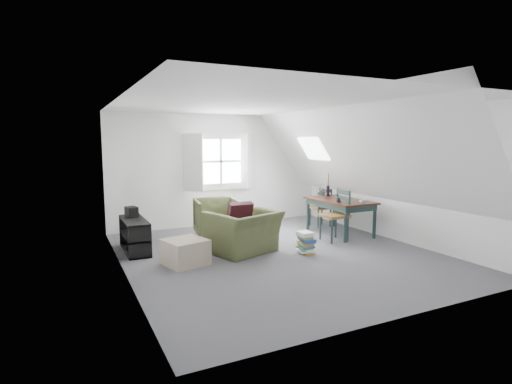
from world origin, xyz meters
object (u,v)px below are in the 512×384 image
armchair_near (243,252)px  dining_table (340,204)px  dining_chair_near (336,214)px  dining_chair_far (321,207)px  magazine_stack (306,243)px  media_shelf (135,237)px  ottoman (185,252)px  armchair_far (217,237)px

armchair_near → dining_table: dining_table is taller
dining_table → dining_chair_near: bearing=-136.0°
dining_chair_far → dining_table: bearing=106.3°
dining_chair_far → magazine_stack: dining_chair_far is taller
armchair_near → media_shelf: 1.89m
ottoman → dining_chair_near: dining_chair_near is taller
armchair_far → ottoman: ottoman is taller
armchair_far → dining_chair_far: 2.49m
dining_table → magazine_stack: dining_table is taller
armchair_far → dining_chair_near: bearing=-23.2°
ottoman → magazine_stack: 2.04m
armchair_near → dining_chair_near: bearing=160.8°
dining_chair_far → media_shelf: size_ratio=0.78×
armchair_far → ottoman: size_ratio=1.45×
armchair_near → magazine_stack: (0.92, -0.54, 0.19)m
magazine_stack → dining_chair_far: bearing=48.4°
dining_table → media_shelf: (-4.03, 0.45, -0.37)m
ottoman → magazine_stack: bearing=-8.9°
magazine_stack → dining_chair_near: bearing=27.0°
dining_chair_far → media_shelf: (-4.10, -0.30, -0.19)m
dining_chair_far → media_shelf: 4.11m
armchair_far → dining_table: 2.60m
armchair_near → armchair_far: (-0.02, 1.23, 0.00)m
dining_table → dining_chair_near: dining_chair_near is taller
dining_chair_far → media_shelf: bearing=25.9°
dining_table → dining_chair_far: 0.78m
armchair_far → dining_chair_near: size_ratio=0.88×
armchair_far → dining_chair_far: dining_chair_far is taller
dining_table → magazine_stack: 1.76m
ottoman → dining_chair_near: size_ratio=0.60×
armchair_far → dining_chair_far: (2.45, -0.09, 0.45)m
armchair_near → media_shelf: media_shelf is taller
dining_table → magazine_stack: size_ratio=3.86×
magazine_stack → armchair_near: bearing=149.7°
dining_chair_far → magazine_stack: size_ratio=2.31×
armchair_near → dining_chair_far: size_ratio=1.29×
armchair_near → dining_chair_near: size_ratio=1.13×
dining_table → magazine_stack: bearing=-147.9°
dining_table → armchair_far: bearing=159.5°
armchair_near → dining_table: bearing=170.9°
armchair_far → dining_table: bearing=-10.1°
armchair_far → media_shelf: 1.71m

